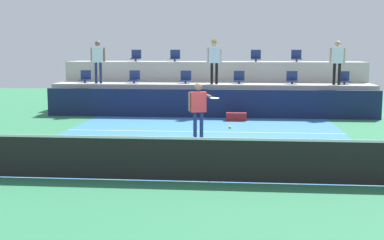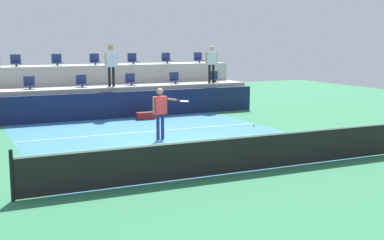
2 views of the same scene
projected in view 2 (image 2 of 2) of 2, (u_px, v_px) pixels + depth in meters
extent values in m
plane|color=#2D754C|center=(172.00, 144.00, 16.27)|extent=(40.00, 40.00, 0.00)
cube|color=teal|center=(160.00, 139.00, 17.17)|extent=(9.00, 10.00, 0.01)
cube|color=white|center=(145.00, 132.00, 18.42)|extent=(9.00, 0.06, 0.00)
cylinder|color=black|center=(12.00, 176.00, 10.42)|extent=(0.08, 0.08, 1.07)
cube|color=black|center=(236.00, 155.00, 12.63)|extent=(10.40, 0.01, 0.87)
cube|color=white|center=(236.00, 138.00, 12.56)|extent=(10.40, 0.02, 0.05)
cube|color=#141E42|center=(115.00, 105.00, 21.55)|extent=(13.00, 0.16, 1.10)
cube|color=#ADAAA3|center=(107.00, 100.00, 22.70)|extent=(13.00, 1.80, 1.25)
cube|color=#ADAAA3|center=(96.00, 87.00, 24.25)|extent=(13.00, 1.80, 2.10)
cylinder|color=#2D2D33|center=(30.00, 88.00, 21.10)|extent=(0.08, 0.08, 0.10)
cube|color=navy|center=(30.00, 86.00, 21.09)|extent=(0.44, 0.40, 0.04)
cube|color=navy|center=(29.00, 81.00, 21.22)|extent=(0.44, 0.04, 0.38)
cylinder|color=#2D2D33|center=(82.00, 86.00, 22.01)|extent=(0.08, 0.08, 0.10)
cube|color=navy|center=(82.00, 84.00, 22.00)|extent=(0.44, 0.40, 0.04)
cube|color=navy|center=(81.00, 79.00, 22.12)|extent=(0.44, 0.04, 0.38)
cylinder|color=#2D2D33|center=(131.00, 84.00, 22.93)|extent=(0.08, 0.08, 0.10)
cube|color=navy|center=(131.00, 83.00, 22.92)|extent=(0.44, 0.40, 0.04)
cube|color=navy|center=(130.00, 78.00, 23.05)|extent=(0.44, 0.04, 0.38)
cylinder|color=#2D2D33|center=(176.00, 83.00, 23.83)|extent=(0.08, 0.08, 0.10)
cube|color=navy|center=(176.00, 81.00, 23.82)|extent=(0.44, 0.40, 0.04)
cube|color=navy|center=(174.00, 76.00, 23.95)|extent=(0.44, 0.04, 0.38)
cylinder|color=#2D2D33|center=(215.00, 81.00, 24.70)|extent=(0.08, 0.08, 0.10)
cube|color=navy|center=(215.00, 80.00, 24.69)|extent=(0.44, 0.40, 0.04)
cube|color=navy|center=(213.00, 75.00, 24.82)|extent=(0.44, 0.04, 0.38)
cylinder|color=#2D2D33|center=(16.00, 65.00, 22.46)|extent=(0.08, 0.08, 0.10)
cube|color=navy|center=(16.00, 64.00, 22.45)|extent=(0.44, 0.40, 0.04)
cube|color=navy|center=(16.00, 59.00, 22.58)|extent=(0.44, 0.04, 0.38)
cylinder|color=#2D2D33|center=(57.00, 65.00, 23.20)|extent=(0.08, 0.08, 0.10)
cube|color=navy|center=(57.00, 63.00, 23.19)|extent=(0.44, 0.40, 0.04)
cube|color=navy|center=(56.00, 58.00, 23.32)|extent=(0.44, 0.04, 0.38)
cylinder|color=#2D2D33|center=(95.00, 64.00, 23.94)|extent=(0.08, 0.08, 0.10)
cube|color=navy|center=(95.00, 62.00, 23.92)|extent=(0.44, 0.40, 0.04)
cube|color=navy|center=(94.00, 58.00, 24.05)|extent=(0.44, 0.04, 0.38)
cylinder|color=#2D2D33|center=(133.00, 63.00, 24.71)|extent=(0.08, 0.08, 0.10)
cube|color=navy|center=(133.00, 62.00, 24.70)|extent=(0.44, 0.40, 0.04)
cube|color=navy|center=(132.00, 57.00, 24.83)|extent=(0.44, 0.04, 0.38)
cylinder|color=#2D2D33|center=(167.00, 62.00, 25.45)|extent=(0.08, 0.08, 0.10)
cube|color=navy|center=(167.00, 61.00, 25.44)|extent=(0.44, 0.40, 0.04)
cube|color=navy|center=(166.00, 57.00, 25.57)|extent=(0.44, 0.04, 0.38)
cylinder|color=#2D2D33|center=(199.00, 62.00, 26.19)|extent=(0.08, 0.08, 0.10)
cube|color=navy|center=(199.00, 60.00, 26.18)|extent=(0.44, 0.40, 0.04)
cube|color=navy|center=(198.00, 56.00, 26.31)|extent=(0.44, 0.04, 0.38)
cylinder|color=navy|center=(158.00, 127.00, 16.90)|extent=(0.14, 0.14, 0.84)
cylinder|color=navy|center=(163.00, 127.00, 17.03)|extent=(0.14, 0.14, 0.84)
cube|color=red|center=(160.00, 105.00, 16.86)|extent=(0.49, 0.30, 0.59)
sphere|color=#846047|center=(160.00, 91.00, 16.79)|extent=(0.28, 0.28, 0.23)
cylinder|color=#846047|center=(154.00, 105.00, 16.68)|extent=(0.09, 0.09, 0.56)
cylinder|color=#846047|center=(171.00, 99.00, 16.80)|extent=(0.22, 0.53, 0.07)
cylinder|color=black|center=(179.00, 100.00, 16.54)|extent=(0.11, 0.26, 0.04)
ellipsoid|color=silver|center=(184.00, 101.00, 16.33)|extent=(0.34, 0.38, 0.03)
cylinder|color=black|center=(109.00, 77.00, 22.13)|extent=(0.13, 0.13, 0.85)
cylinder|color=black|center=(113.00, 77.00, 22.24)|extent=(0.13, 0.13, 0.85)
cube|color=white|center=(111.00, 60.00, 22.07)|extent=(0.48, 0.25, 0.60)
sphere|color=beige|center=(111.00, 49.00, 22.00)|extent=(0.26, 0.26, 0.23)
cylinder|color=beige|center=(105.00, 60.00, 21.93)|extent=(0.08, 0.08, 0.56)
cylinder|color=beige|center=(117.00, 59.00, 22.22)|extent=(0.08, 0.08, 0.56)
cylinder|color=tan|center=(111.00, 47.00, 21.99)|extent=(0.47, 0.47, 0.01)
cylinder|color=tan|center=(111.00, 46.00, 21.99)|extent=(0.27, 0.27, 0.09)
cylinder|color=black|center=(209.00, 74.00, 24.19)|extent=(0.12, 0.12, 0.85)
cylinder|color=black|center=(213.00, 74.00, 24.25)|extent=(0.12, 0.12, 0.85)
cube|color=white|center=(211.00, 58.00, 24.11)|extent=(0.48, 0.23, 0.60)
sphere|color=tan|center=(212.00, 48.00, 24.04)|extent=(0.25, 0.25, 0.23)
cylinder|color=tan|center=(206.00, 58.00, 24.02)|extent=(0.08, 0.08, 0.56)
cylinder|color=tan|center=(217.00, 58.00, 24.19)|extent=(0.08, 0.08, 0.56)
sphere|color=#CCE033|center=(254.00, 125.00, 13.63)|extent=(0.07, 0.07, 0.07)
cube|color=maroon|center=(146.00, 116.00, 21.30)|extent=(0.76, 0.28, 0.30)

